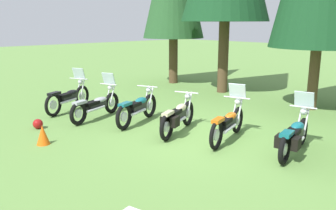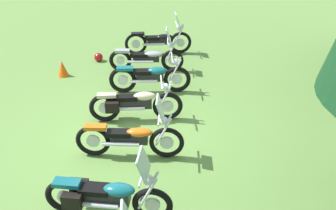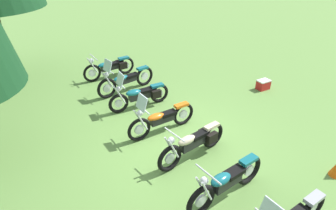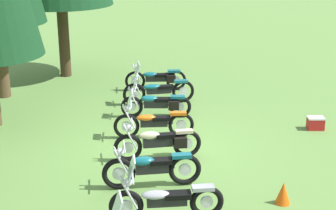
# 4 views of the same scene
# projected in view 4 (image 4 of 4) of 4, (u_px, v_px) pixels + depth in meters

# --- Properties ---
(ground_plane) EXTENTS (80.00, 80.00, 0.00)m
(ground_plane) POSITION_uv_depth(u_px,v_px,m) (159.00, 147.00, 13.63)
(ground_plane) COLOR #608C42
(motorcycle_1) EXTENTS (0.95, 2.19, 1.35)m
(motorcycle_1) POSITION_uv_depth(u_px,v_px,m) (165.00, 199.00, 10.10)
(motorcycle_1) COLOR black
(motorcycle_1) RESTS_ON ground_plane
(motorcycle_2) EXTENTS (1.00, 2.11, 1.02)m
(motorcycle_2) POSITION_uv_depth(u_px,v_px,m) (151.00, 168.00, 11.40)
(motorcycle_2) COLOR black
(motorcycle_2) RESTS_ON ground_plane
(motorcycle_3) EXTENTS (1.04, 2.08, 1.01)m
(motorcycle_3) POSITION_uv_depth(u_px,v_px,m) (159.00, 142.00, 12.80)
(motorcycle_3) COLOR black
(motorcycle_3) RESTS_ON ground_plane
(motorcycle_4) EXTENTS (0.89, 2.14, 1.36)m
(motorcycle_4) POSITION_uv_depth(u_px,v_px,m) (153.00, 122.00, 14.10)
(motorcycle_4) COLOR black
(motorcycle_4) RESTS_ON ground_plane
(motorcycle_5) EXTENTS (0.83, 2.11, 1.35)m
(motorcycle_5) POSITION_uv_depth(u_px,v_px,m) (157.00, 103.00, 15.66)
(motorcycle_5) COLOR black
(motorcycle_5) RESTS_ON ground_plane
(motorcycle_6) EXTENTS (1.12, 2.21, 1.38)m
(motorcycle_6) POSITION_uv_depth(u_px,v_px,m) (158.00, 90.00, 16.88)
(motorcycle_6) COLOR black
(motorcycle_6) RESTS_ON ground_plane
(motorcycle_7) EXTENTS (0.99, 2.10, 1.01)m
(motorcycle_7) POSITION_uv_depth(u_px,v_px,m) (157.00, 78.00, 18.29)
(motorcycle_7) COLOR black
(motorcycle_7) RESTS_ON ground_plane
(picnic_cooler) EXTENTS (0.42, 0.53, 0.36)m
(picnic_cooler) POSITION_uv_depth(u_px,v_px,m) (316.00, 123.00, 14.81)
(picnic_cooler) COLOR red
(picnic_cooler) RESTS_ON ground_plane
(traffic_cone) EXTENTS (0.32, 0.32, 0.48)m
(traffic_cone) POSITION_uv_depth(u_px,v_px,m) (283.00, 193.00, 10.77)
(traffic_cone) COLOR #EA590F
(traffic_cone) RESTS_ON ground_plane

